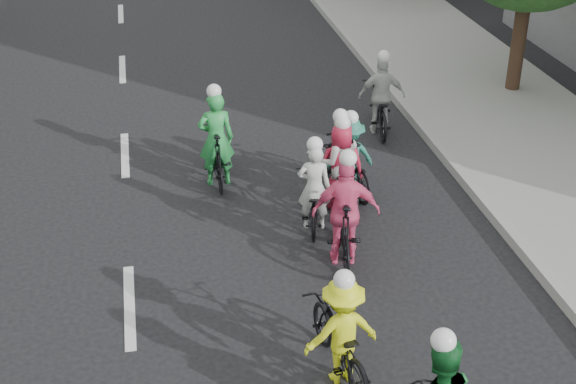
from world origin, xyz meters
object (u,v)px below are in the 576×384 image
object	(u,v)px
cyclist_3	(345,220)
cyclist_2	(341,337)
cyclist_6	(338,170)
cyclist_0	(313,197)
cyclist_8	(380,104)
cyclist_5	(216,149)
cyclist_7	(348,160)
cyclist_4	(340,174)

from	to	relation	value
cyclist_3	cyclist_2	bearing A→B (deg)	84.04
cyclist_6	cyclist_3	bearing A→B (deg)	83.00
cyclist_0	cyclist_8	distance (m)	4.08
cyclist_5	cyclist_0	bearing A→B (deg)	126.65
cyclist_3	cyclist_5	distance (m)	3.36
cyclist_0	cyclist_7	xyz separation A→B (m)	(0.86, 1.03, 0.09)
cyclist_2	cyclist_4	world-z (taller)	cyclist_4
cyclist_0	cyclist_2	xyz separation A→B (m)	(-0.46, -3.65, 0.06)
cyclist_2	cyclist_6	bearing A→B (deg)	-111.60
cyclist_0	cyclist_6	xyz separation A→B (m)	(0.58, 0.66, 0.11)
cyclist_0	cyclist_7	world-z (taller)	cyclist_0
cyclist_4	cyclist_0	bearing A→B (deg)	54.59
cyclist_0	cyclist_3	xyz separation A→B (m)	(0.24, -1.11, 0.17)
cyclist_6	cyclist_8	world-z (taller)	cyclist_6
cyclist_4	cyclist_6	size ratio (longest dim) A/B	1.04
cyclist_4	cyclist_5	world-z (taller)	cyclist_5
cyclist_3	cyclist_7	world-z (taller)	cyclist_3
cyclist_4	cyclist_5	size ratio (longest dim) A/B	0.97
cyclist_0	cyclist_8	size ratio (longest dim) A/B	0.89
cyclist_8	cyclist_7	bearing A→B (deg)	70.68
cyclist_6	cyclist_7	xyz separation A→B (m)	(0.28, 0.36, -0.01)
cyclist_0	cyclist_7	bearing A→B (deg)	-118.63
cyclist_0	cyclist_5	distance (m)	2.30
cyclist_7	cyclist_2	bearing A→B (deg)	62.95
cyclist_0	cyclist_3	distance (m)	1.14
cyclist_0	cyclist_2	distance (m)	3.68
cyclist_6	cyclist_4	bearing A→B (deg)	106.73
cyclist_8	cyclist_2	bearing A→B (deg)	78.70
cyclist_5	cyclist_6	bearing A→B (deg)	148.80
cyclist_0	cyclist_2	bearing A→B (deg)	94.17
cyclist_0	cyclist_5	world-z (taller)	cyclist_5
cyclist_3	cyclist_4	distance (m)	1.73
cyclist_2	cyclist_8	distance (m)	7.58
cyclist_3	cyclist_4	world-z (taller)	cyclist_3
cyclist_5	cyclist_6	xyz separation A→B (m)	(1.95, -1.18, -0.03)
cyclist_4	cyclist_6	xyz separation A→B (m)	(-0.02, 0.08, 0.04)
cyclist_3	cyclist_8	size ratio (longest dim) A/B	1.01
cyclist_3	cyclist_6	xyz separation A→B (m)	(0.34, 1.77, -0.07)
cyclist_5	cyclist_7	distance (m)	2.38
cyclist_3	cyclist_4	bearing A→B (deg)	-92.41
cyclist_8	cyclist_6	bearing A→B (deg)	69.36
cyclist_7	cyclist_8	bearing A→B (deg)	-129.62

